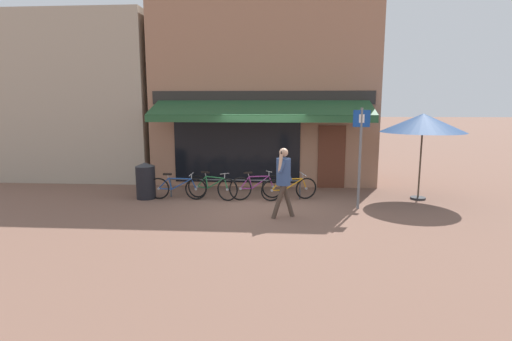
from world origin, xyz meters
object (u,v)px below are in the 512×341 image
object	(u,v)px
cafe_parasol	(423,123)
bicycle_green	(212,187)
pedestrian_adult	(283,175)
litter_bin	(146,181)
parking_sign	(360,148)
bicycle_orange	(289,188)
bicycle_blue	(177,188)
bicycle_purple	(257,187)

from	to	relation	value
cafe_parasol	bicycle_green	bearing A→B (deg)	-175.98
pedestrian_adult	litter_bin	xyz separation A→B (m)	(-4.10, 1.74, -0.53)
parking_sign	cafe_parasol	size ratio (longest dim) A/B	1.07
pedestrian_adult	bicycle_orange	bearing A→B (deg)	-98.17
litter_bin	cafe_parasol	world-z (taller)	cafe_parasol
bicycle_orange	litter_bin	distance (m)	4.26
bicycle_blue	pedestrian_adult	world-z (taller)	pedestrian_adult
bicycle_blue	cafe_parasol	bearing A→B (deg)	4.03
bicycle_green	litter_bin	world-z (taller)	litter_bin
bicycle_purple	litter_bin	distance (m)	3.31
bicycle_orange	cafe_parasol	size ratio (longest dim) A/B	0.65
bicycle_blue	bicycle_green	size ratio (longest dim) A/B	1.07
pedestrian_adult	cafe_parasol	bearing A→B (deg)	-153.85
bicycle_purple	pedestrian_adult	distance (m)	2.19
cafe_parasol	bicycle_purple	bearing A→B (deg)	-176.07
parking_sign	bicycle_blue	bearing A→B (deg)	172.57
bicycle_orange	cafe_parasol	distance (m)	4.30
bicycle_blue	bicycle_purple	distance (m)	2.35
bicycle_purple	pedestrian_adult	size ratio (longest dim) A/B	0.92
bicycle_blue	bicycle_purple	bearing A→B (deg)	5.20
pedestrian_adult	bicycle_blue	bearing A→B (deg)	-31.36
litter_bin	cafe_parasol	distance (m)	8.29
bicycle_green	bicycle_purple	bearing A→B (deg)	24.61
litter_bin	bicycle_purple	bearing A→B (deg)	3.12
bicycle_green	pedestrian_adult	xyz separation A→B (m)	(2.12, -1.81, 0.71)
bicycle_purple	parking_sign	xyz separation A→B (m)	(2.81, -0.90, 1.27)
bicycle_blue	bicycle_purple	xyz separation A→B (m)	(2.34, 0.23, 0.02)
litter_bin	parking_sign	xyz separation A→B (m)	(6.11, -0.72, 1.09)
bicycle_green	bicycle_purple	size ratio (longest dim) A/B	1.01
litter_bin	bicycle_blue	bearing A→B (deg)	-3.16
bicycle_blue	bicycle_orange	distance (m)	3.30
bicycle_blue	bicycle_orange	bearing A→B (deg)	1.88
bicycle_blue	bicycle_green	xyz separation A→B (m)	(1.02, 0.13, 0.01)
bicycle_green	cafe_parasol	world-z (taller)	cafe_parasol
bicycle_blue	bicycle_green	distance (m)	1.03
bicycle_orange	litter_bin	size ratio (longest dim) A/B	1.52
litter_bin	cafe_parasol	xyz separation A→B (m)	(8.09, 0.51, 1.70)
parking_sign	litter_bin	bearing A→B (deg)	173.24
bicycle_blue	cafe_parasol	size ratio (longest dim) A/B	0.70
pedestrian_adult	parking_sign	xyz separation A→B (m)	(2.01, 1.01, 0.56)
pedestrian_adult	litter_bin	world-z (taller)	pedestrian_adult
bicycle_blue	cafe_parasol	world-z (taller)	cafe_parasol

